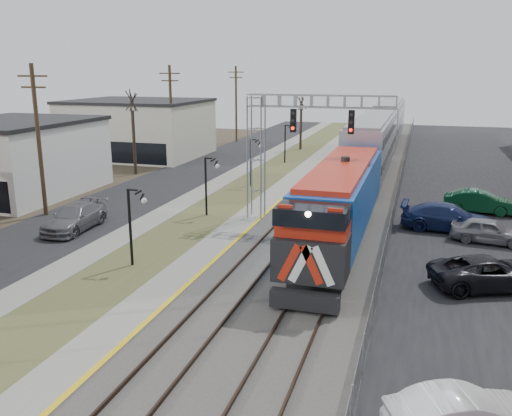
% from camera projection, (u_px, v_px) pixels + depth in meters
% --- Properties ---
extents(street_west, '(7.00, 120.00, 0.04)m').
position_uv_depth(street_west, '(154.00, 188.00, 45.17)').
color(street_west, black).
rests_on(street_west, ground).
extents(sidewalk, '(2.00, 120.00, 0.08)m').
position_uv_depth(sidewalk, '(204.00, 191.00, 43.90)').
color(sidewalk, gray).
rests_on(sidewalk, ground).
extents(grass_median, '(4.00, 120.00, 0.06)m').
position_uv_depth(grass_median, '(239.00, 193.00, 43.06)').
color(grass_median, '#494F2A').
rests_on(grass_median, ground).
extents(platform, '(2.00, 120.00, 0.24)m').
position_uv_depth(platform, '(276.00, 195.00, 42.20)').
color(platform, gray).
rests_on(platform, ground).
extents(ballast_bed, '(8.00, 120.00, 0.20)m').
position_uv_depth(ballast_bed, '(340.00, 199.00, 40.80)').
color(ballast_bed, '#595651').
rests_on(ballast_bed, ground).
extents(platform_edge, '(0.24, 120.00, 0.01)m').
position_uv_depth(platform_edge, '(287.00, 194.00, 41.92)').
color(platform_edge, gold).
rests_on(platform_edge, platform).
extents(track_near, '(1.58, 120.00, 0.15)m').
position_uv_depth(track_near, '(314.00, 195.00, 41.32)').
color(track_near, '#2D2119').
rests_on(track_near, ballast_bed).
extents(track_far, '(1.58, 120.00, 0.15)m').
position_uv_depth(track_far, '(360.00, 198.00, 40.34)').
color(track_far, '#2D2119').
rests_on(track_far, ballast_bed).
extents(train, '(3.00, 63.05, 5.33)m').
position_uv_depth(train, '(376.00, 142.00, 51.50)').
color(train, '#1550B1').
rests_on(train, ground).
extents(signal_gantry, '(9.00, 1.07, 8.15)m').
position_uv_depth(signal_gantry, '(282.00, 136.00, 33.72)').
color(signal_gantry, gray).
rests_on(signal_gantry, ground).
extents(lampposts, '(0.14, 62.14, 4.00)m').
position_uv_depth(lampposts, '(133.00, 226.00, 27.08)').
color(lampposts, black).
rests_on(lampposts, ground).
extents(utility_poles, '(0.28, 80.28, 10.00)m').
position_uv_depth(utility_poles, '(39.00, 142.00, 35.50)').
color(utility_poles, '#4C3823').
rests_on(utility_poles, ground).
extents(fence, '(0.04, 120.00, 1.60)m').
position_uv_depth(fence, '(398.00, 194.00, 39.45)').
color(fence, gray).
rests_on(fence, ground).
extents(bare_trees, '(12.30, 42.30, 5.95)m').
position_uv_depth(bare_trees, '(161.00, 149.00, 48.45)').
color(bare_trees, '#382D23').
rests_on(bare_trees, ground).
extents(car_lot_c, '(5.80, 4.18, 1.47)m').
position_uv_depth(car_lot_c, '(490.00, 274.00, 24.29)').
color(car_lot_c, black).
rests_on(car_lot_c, ground).
extents(car_lot_d, '(5.78, 2.63, 1.64)m').
position_uv_depth(car_lot_d, '(449.00, 218.00, 32.99)').
color(car_lot_d, '#16224F').
rests_on(car_lot_d, ground).
extents(car_lot_e, '(4.35, 2.31, 1.41)m').
position_uv_depth(car_lot_e, '(489.00, 231.00, 30.67)').
color(car_lot_e, gray).
rests_on(car_lot_e, ground).
extents(car_lot_f, '(4.81, 2.03, 1.55)m').
position_uv_depth(car_lot_f, '(479.00, 202.00, 37.10)').
color(car_lot_f, '#0C3F22').
rests_on(car_lot_f, ground).
extents(car_street_b, '(2.49, 5.43, 1.54)m').
position_uv_depth(car_street_b, '(75.00, 218.00, 33.19)').
color(car_street_b, slate).
rests_on(car_street_b, ground).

